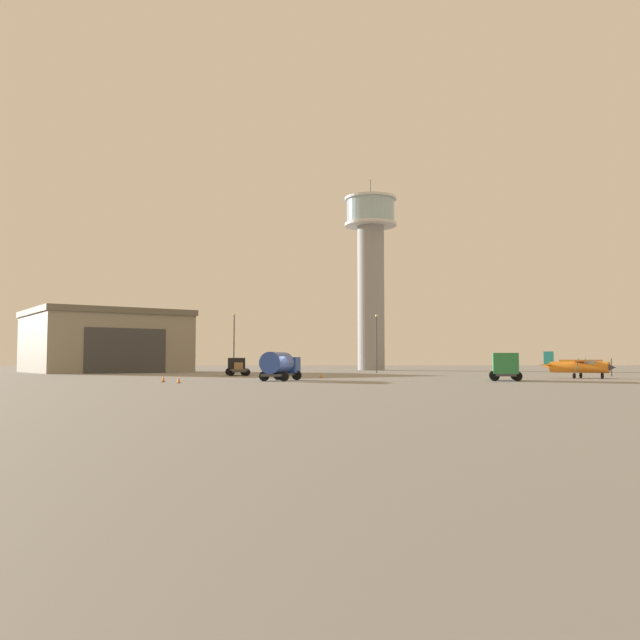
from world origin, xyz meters
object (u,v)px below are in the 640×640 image
truck_flatbed_black (237,367)px  traffic_cone_near_right (179,380)px  airplane_orange (578,366)px  light_post_west (377,338)px  truck_fuel_tanker_blue (280,365)px  traffic_cone_mid_apron (163,378)px  control_tower (371,264)px  traffic_cone_near_left (321,375)px  light_post_centre (234,338)px  truck_box_green (505,365)px

truck_flatbed_black → traffic_cone_near_right: 30.31m
airplane_orange → light_post_west: (-19.27, 33.32, 4.22)m
truck_fuel_tanker_blue → traffic_cone_mid_apron: truck_fuel_tanker_blue is taller
airplane_orange → traffic_cone_mid_apron: 46.89m
airplane_orange → traffic_cone_near_right: 45.82m
traffic_cone_mid_apron → airplane_orange: bearing=13.6°
control_tower → light_post_west: control_tower is taller
airplane_orange → traffic_cone_mid_apron: airplane_orange is taller
airplane_orange → traffic_cone_near_right: (-43.52, -14.29, -1.15)m
control_tower → traffic_cone_near_right: bearing=-109.1°
control_tower → truck_flatbed_black: size_ratio=6.36×
control_tower → traffic_cone_near_left: (-13.01, -58.87, -22.24)m
truck_flatbed_black → traffic_cone_mid_apron: truck_flatbed_black is taller
truck_fuel_tanker_blue → traffic_cone_near_right: 11.46m
airplane_orange → truck_flatbed_black: bearing=-159.9°
truck_fuel_tanker_blue → light_post_centre: size_ratio=0.74×
traffic_cone_near_left → traffic_cone_near_right: bearing=-126.3°
airplane_orange → traffic_cone_near_left: airplane_orange is taller
traffic_cone_near_left → traffic_cone_mid_apron: bearing=-135.5°
airplane_orange → truck_fuel_tanker_blue: bearing=-126.3°
control_tower → truck_fuel_tanker_blue: 76.05m
traffic_cone_near_right → airplane_orange: bearing=18.2°
light_post_centre → truck_flatbed_black: bearing=-83.5°
truck_flatbed_black → traffic_cone_near_right: (-2.79, -30.17, -0.87)m
light_post_west → traffic_cone_near_right: size_ratio=15.04×
truck_flatbed_black → traffic_cone_near_left: (11.08, -11.30, -0.87)m
airplane_orange → light_post_west: bearing=161.4°
truck_flatbed_black → traffic_cone_mid_apron: 27.37m
truck_box_green → light_post_west: size_ratio=0.62×
light_post_west → truck_box_green: bearing=-79.1°
traffic_cone_near_right → truck_fuel_tanker_blue: bearing=36.7°
truck_fuel_tanker_blue → traffic_cone_mid_apron: bearing=124.6°
light_post_centre → traffic_cone_mid_apron: light_post_centre is taller
light_post_west → control_tower: bearing=85.0°
control_tower → traffic_cone_near_left: control_tower is taller
control_tower → light_post_centre: control_tower is taller
control_tower → traffic_cone_mid_apron: (-28.91, -74.50, -22.21)m
truck_box_green → airplane_orange: bearing=-37.7°
truck_flatbed_black → traffic_cone_mid_apron: bearing=160.6°
traffic_cone_near_left → traffic_cone_near_right: (-13.87, -18.86, -0.00)m
truck_box_green → traffic_cone_near_left: (-18.37, 12.92, -1.31)m
control_tower → traffic_cone_near_left: size_ratio=63.07×
control_tower → light_post_west: bearing=-95.0°
truck_flatbed_black → light_post_west: (21.46, 17.45, 4.50)m
traffic_cone_near_right → traffic_cone_mid_apron: bearing=122.2°
control_tower → truck_box_green: 74.97m
control_tower → truck_box_green: (5.36, -71.79, -20.93)m
airplane_orange → truck_box_green: bearing=-102.1°
traffic_cone_near_left → traffic_cone_mid_apron: (-15.90, -15.63, 0.03)m
control_tower → truck_flatbed_black: (-24.09, -47.57, -21.37)m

